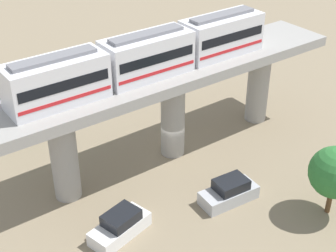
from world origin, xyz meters
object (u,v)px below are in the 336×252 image
object	(u,v)px
train	(147,56)
parked_car_silver	(229,192)
tree_near_viaduct	(335,173)
parked_car_white	(120,226)
tree_mid_lot	(15,98)

from	to	relation	value
train	parked_car_silver	xyz separation A→B (m)	(7.30, 1.87, -8.35)
train	tree_near_viaduct	size ratio (longest dim) A/B	4.00
train	parked_car_white	world-z (taller)	train
parked_car_white	tree_mid_lot	xyz separation A→B (m)	(-16.38, -0.27, 2.46)
parked_car_white	tree_mid_lot	distance (m)	16.57
train	tree_mid_lot	world-z (taller)	train
parked_car_white	train	bearing A→B (deg)	119.05
parked_car_silver	tree_mid_lot	world-z (taller)	tree_mid_lot
parked_car_silver	parked_car_white	xyz separation A→B (m)	(-1.59, -8.05, 0.00)
train	parked_car_white	distance (m)	11.86
train	parked_car_white	xyz separation A→B (m)	(5.71, -6.19, -8.35)
tree_near_viaduct	tree_mid_lot	world-z (taller)	tree_near_viaduct
tree_mid_lot	tree_near_viaduct	bearing A→B (deg)	29.64
train	parked_car_silver	size ratio (longest dim) A/B	4.72
tree_near_viaduct	parked_car_white	bearing A→B (deg)	-117.07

